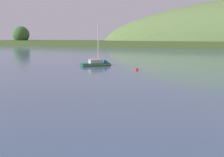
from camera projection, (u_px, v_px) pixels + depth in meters
sailboat_near_mooring at (99, 64)px, 56.17m from camera, size 6.00×6.26×9.22m
mooring_buoy_off_fishing_boat at (136, 70)px, 48.49m from camera, size 0.72×0.72×0.80m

